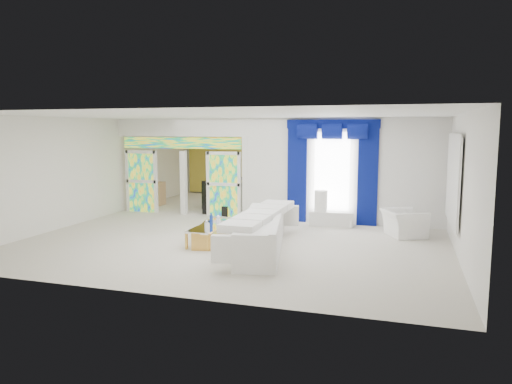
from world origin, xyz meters
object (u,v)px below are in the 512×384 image
(coffee_table, at_px, (212,234))
(armchair, at_px, (404,223))
(console_table, at_px, (331,219))
(grand_piano, at_px, (235,193))
(white_sofa, at_px, (262,233))

(coffee_table, distance_m, armchair, 4.82)
(console_table, height_order, grand_piano, grand_piano)
(console_table, bearing_deg, white_sofa, -109.43)
(white_sofa, bearing_deg, armchair, 25.57)
(armchair, bearing_deg, grand_piano, 36.66)
(white_sofa, height_order, coffee_table, white_sofa)
(grand_piano, bearing_deg, white_sofa, -50.79)
(coffee_table, bearing_deg, armchair, 24.84)
(armchair, distance_m, grand_piano, 6.41)
(white_sofa, xyz_separation_m, grand_piano, (-2.60, 5.41, 0.11))
(coffee_table, xyz_separation_m, armchair, (4.37, 2.02, 0.14))
(white_sofa, relative_size, console_table, 3.24)
(coffee_table, relative_size, console_table, 1.46)
(white_sofa, height_order, grand_piano, grand_piano)
(console_table, bearing_deg, grand_piano, 147.77)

